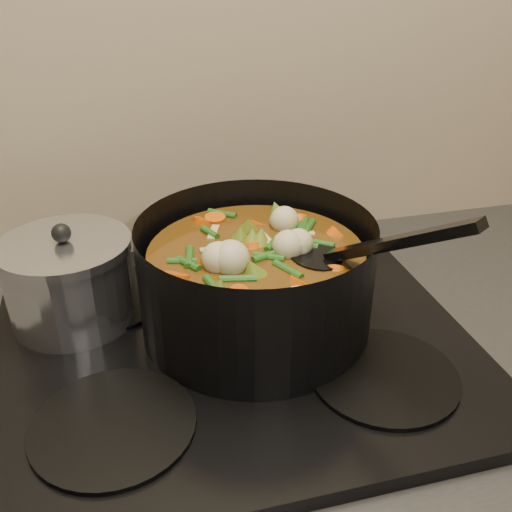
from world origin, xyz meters
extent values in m
plane|color=tan|center=(0.00, 2.25, 1.30)|extent=(4.00, 0.00, 4.00)
cube|color=black|center=(0.00, 1.93, 0.89)|extent=(2.64, 0.64, 0.05)
cube|color=black|center=(0.00, 1.93, 0.92)|extent=(0.62, 0.54, 0.02)
cylinder|color=black|center=(-0.16, 1.80, 0.93)|extent=(0.18, 0.18, 0.01)
cylinder|color=black|center=(0.16, 1.80, 0.93)|extent=(0.18, 0.18, 0.01)
cylinder|color=black|center=(-0.16, 2.06, 0.93)|extent=(0.18, 0.18, 0.01)
cylinder|color=black|center=(0.16, 2.06, 0.93)|extent=(0.18, 0.18, 0.01)
cylinder|color=black|center=(0.04, 1.95, 1.01)|extent=(0.39, 0.39, 0.15)
cylinder|color=black|center=(0.04, 1.95, 0.94)|extent=(0.30, 0.30, 0.01)
cylinder|color=#58350F|center=(0.04, 1.95, 0.99)|extent=(0.28, 0.28, 0.11)
cylinder|color=#E74C0A|center=(0.08, 1.95, 1.04)|extent=(0.03, 0.03, 0.03)
cylinder|color=#E74C0A|center=(0.09, 2.00, 1.04)|extent=(0.04, 0.04, 0.03)
cylinder|color=#E74C0A|center=(0.02, 2.05, 1.04)|extent=(0.04, 0.04, 0.03)
cylinder|color=#E74C0A|center=(-0.01, 1.98, 1.04)|extent=(0.03, 0.04, 0.03)
cylinder|color=#E74C0A|center=(-0.05, 1.92, 1.04)|extent=(0.04, 0.04, 0.03)
cylinder|color=#E74C0A|center=(0.02, 1.91, 1.04)|extent=(0.04, 0.04, 0.03)
cylinder|color=#E74C0A|center=(0.07, 1.88, 1.04)|extent=(0.04, 0.04, 0.03)
cylinder|color=#E74C0A|center=(0.14, 1.91, 1.04)|extent=(0.04, 0.03, 0.03)
cylinder|color=#E74C0A|center=(0.09, 1.97, 1.04)|extent=(0.04, 0.04, 0.03)
cylinder|color=#E74C0A|center=(0.05, 2.03, 1.04)|extent=(0.04, 0.04, 0.03)
cylinder|color=#E74C0A|center=(0.01, 1.98, 1.04)|extent=(0.03, 0.03, 0.03)
cylinder|color=#E74C0A|center=(-0.04, 1.95, 1.04)|extent=(0.04, 0.04, 0.03)
cylinder|color=#E74C0A|center=(-0.03, 1.87, 1.04)|extent=(0.04, 0.04, 0.03)
sphere|color=beige|center=(0.10, 1.95, 1.06)|extent=(0.04, 0.04, 0.04)
sphere|color=beige|center=(0.03, 2.01, 1.06)|extent=(0.04, 0.04, 0.04)
sphere|color=beige|center=(-0.03, 1.94, 1.06)|extent=(0.04, 0.04, 0.04)
sphere|color=beige|center=(0.05, 1.88, 1.06)|extent=(0.04, 0.04, 0.04)
sphere|color=beige|center=(0.10, 1.96, 1.06)|extent=(0.04, 0.04, 0.04)
cone|color=olive|center=(-0.03, 1.89, 1.05)|extent=(0.04, 0.04, 0.04)
cone|color=olive|center=(0.07, 1.86, 1.05)|extent=(0.04, 0.04, 0.04)
cone|color=olive|center=(0.13, 1.95, 1.05)|extent=(0.04, 0.04, 0.04)
cone|color=olive|center=(0.06, 2.03, 1.05)|extent=(0.04, 0.04, 0.04)
cone|color=olive|center=(-0.04, 1.99, 1.05)|extent=(0.04, 0.04, 0.04)
cone|color=olive|center=(-0.03, 1.89, 1.05)|extent=(0.04, 0.04, 0.04)
cone|color=olive|center=(0.07, 1.86, 1.05)|extent=(0.04, 0.04, 0.04)
cylinder|color=#225F1C|center=(0.07, 1.98, 1.05)|extent=(0.01, 0.04, 0.01)
cylinder|color=#225F1C|center=(0.04, 2.05, 1.05)|extent=(0.04, 0.03, 0.01)
cylinder|color=#225F1C|center=(-0.02, 2.01, 1.05)|extent=(0.04, 0.02, 0.01)
cylinder|color=#225F1C|center=(-0.03, 1.95, 1.05)|extent=(0.03, 0.04, 0.01)
cylinder|color=#225F1C|center=(0.00, 1.92, 1.05)|extent=(0.03, 0.04, 0.01)
cylinder|color=#225F1C|center=(0.02, 1.84, 1.05)|extent=(0.04, 0.02, 0.01)
cylinder|color=#225F1C|center=(0.09, 1.88, 1.05)|extent=(0.04, 0.03, 0.01)
cylinder|color=#225F1C|center=(0.10, 1.93, 1.05)|extent=(0.01, 0.04, 0.01)
cylinder|color=#225F1C|center=(0.08, 1.97, 1.05)|extent=(0.04, 0.03, 0.01)
cylinder|color=#225F1C|center=(0.06, 2.05, 1.05)|extent=(0.04, 0.02, 0.01)
cylinder|color=#225F1C|center=(-0.01, 2.02, 1.05)|extent=(0.03, 0.04, 0.01)
cylinder|color=#225F1C|center=(-0.03, 1.96, 1.05)|extent=(0.03, 0.04, 0.01)
cylinder|color=#225F1C|center=(0.00, 1.92, 1.05)|extent=(0.04, 0.02, 0.01)
cylinder|color=#225F1C|center=(0.00, 1.84, 1.05)|extent=(0.04, 0.03, 0.01)
cylinder|color=#225F1C|center=(0.07, 1.87, 1.05)|extent=(0.01, 0.04, 0.01)
cylinder|color=#225F1C|center=(0.10, 1.92, 1.05)|extent=(0.04, 0.03, 0.01)
cube|color=tan|center=(-0.04, 1.94, 1.05)|extent=(0.04, 0.01, 0.00)
cube|color=tan|center=(0.05, 1.87, 1.05)|extent=(0.02, 0.05, 0.00)
cube|color=tan|center=(0.11, 1.96, 1.05)|extent=(0.04, 0.03, 0.00)
cube|color=tan|center=(0.02, 2.02, 1.05)|extent=(0.04, 0.04, 0.00)
cube|color=tan|center=(-0.03, 1.92, 1.05)|extent=(0.03, 0.04, 0.00)
ellipsoid|color=black|center=(0.11, 1.91, 1.05)|extent=(0.08, 0.09, 0.01)
cube|color=black|center=(0.17, 1.83, 1.10)|extent=(0.12, 0.17, 0.11)
cylinder|color=silver|center=(-0.20, 2.03, 0.98)|extent=(0.17, 0.17, 0.11)
cylinder|color=silver|center=(-0.20, 2.03, 1.04)|extent=(0.18, 0.18, 0.01)
sphere|color=black|center=(-0.20, 2.03, 1.06)|extent=(0.03, 0.03, 0.03)
camera|label=1|loc=(-0.12, 1.32, 1.39)|focal=40.00mm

